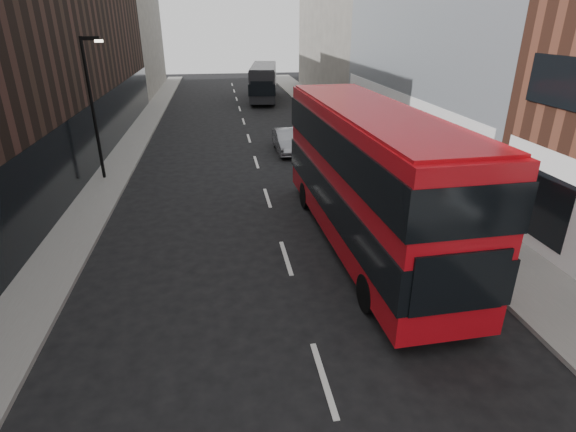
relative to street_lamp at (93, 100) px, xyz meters
name	(u,v)px	position (x,y,z in m)	size (l,w,h in m)	color
sidewalk_right	(353,137)	(15.72, 7.00, -4.11)	(3.00, 80.00, 0.15)	slate
sidewalk_left	(132,145)	(0.22, 7.00, -4.11)	(2.00, 80.00, 0.15)	slate
building_victorian	(342,1)	(19.59, 26.00, 5.48)	(6.50, 24.00, 21.00)	#67625B
building_left_mid	(78,33)	(-3.28, 12.00, 2.82)	(5.00, 24.00, 14.00)	black
building_left_far	(131,33)	(-3.28, 34.00, 2.32)	(5.00, 20.00, 13.00)	#67625B
street_lamp	(93,100)	(0.00, 0.00, 0.00)	(1.06, 0.22, 7.00)	black
red_bus	(368,173)	(11.26, -9.40, -1.32)	(3.43, 12.86, 5.15)	#B80B13
grey_bus	(264,81)	(11.12, 24.98, -2.28)	(4.08, 11.22, 3.56)	black
car_a	(314,149)	(11.78, 2.00, -3.55)	(1.50, 3.73, 1.27)	black
car_b	(288,141)	(10.44, 4.06, -3.47)	(1.50, 4.31, 1.42)	gray
car_c	(315,131)	(12.76, 6.43, -3.44)	(2.07, 5.08, 1.47)	black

